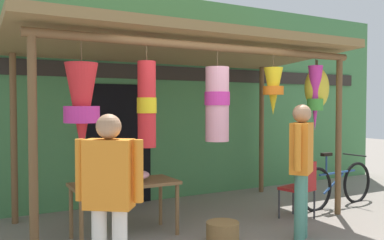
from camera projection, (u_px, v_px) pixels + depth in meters
The scene contains 10 objects.
ground_plane at pixel (208, 237), 5.15m from camera, with size 30.00×30.00×0.00m, color gray.
shop_facade at pixel (139, 98), 7.09m from camera, with size 11.42×0.29×3.57m.
market_stall_canopy at pixel (189, 62), 5.73m from camera, with size 4.85×2.35×2.63m.
display_table at pixel (125, 188), 5.15m from camera, with size 1.32×0.61×0.69m.
flower_heap_on_table at pixel (122, 176), 5.14m from camera, with size 0.75×0.52×0.15m.
folding_chair at pixel (301, 185), 5.92m from camera, with size 0.48×0.48×0.84m.
wicker_basket_by_table at pixel (223, 233), 4.89m from camera, with size 0.39×0.39×0.26m, color olive.
parked_bicycle at pixel (337, 185), 6.73m from camera, with size 1.75×0.44×0.92m.
vendor_in_orange at pixel (301, 160), 5.03m from camera, with size 0.50×0.41×1.66m.
customer_foreground at pixel (109, 191), 3.48m from camera, with size 0.49×0.41×1.58m.
Camera 1 is at (-2.64, -4.36, 1.66)m, focal length 38.47 mm.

